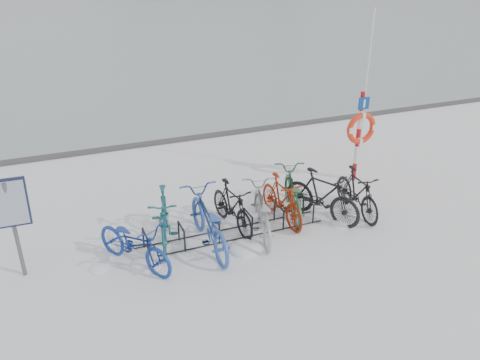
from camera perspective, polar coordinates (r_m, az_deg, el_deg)
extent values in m
plane|color=white|center=(9.83, -0.96, -6.68)|extent=(900.00, 900.00, 0.00)
cube|color=#3F3F42|center=(14.93, -9.25, 4.64)|extent=(400.00, 0.25, 0.10)
cylinder|color=black|center=(9.13, -11.14, -8.29)|extent=(0.04, 0.04, 0.44)
cylinder|color=black|center=(9.50, -11.70, -6.92)|extent=(0.04, 0.04, 0.44)
cylinder|color=black|center=(9.20, -11.54, -6.43)|extent=(0.04, 0.44, 0.04)
cylinder|color=black|center=(9.26, -6.76, -7.46)|extent=(0.04, 0.04, 0.44)
cylinder|color=black|center=(9.62, -7.49, -6.14)|extent=(0.04, 0.04, 0.44)
cylinder|color=black|center=(9.32, -7.20, -5.64)|extent=(0.04, 0.44, 0.04)
cylinder|color=black|center=(9.43, -2.53, -6.61)|extent=(0.04, 0.04, 0.44)
cylinder|color=black|center=(9.79, -3.41, -5.36)|extent=(0.04, 0.04, 0.44)
cylinder|color=black|center=(9.50, -3.01, -4.84)|extent=(0.04, 0.44, 0.04)
cylinder|color=black|center=(9.66, 1.51, -5.77)|extent=(0.04, 0.04, 0.44)
cylinder|color=black|center=(10.01, 0.50, -4.58)|extent=(0.04, 0.04, 0.44)
cylinder|color=black|center=(9.72, 1.00, -4.05)|extent=(0.04, 0.44, 0.04)
cylinder|color=black|center=(9.93, 5.33, -4.95)|extent=(0.04, 0.04, 0.44)
cylinder|color=black|center=(10.27, 4.22, -3.82)|extent=(0.04, 0.04, 0.44)
cylinder|color=black|center=(10.00, 4.81, -3.28)|extent=(0.04, 0.44, 0.04)
cylinder|color=black|center=(10.25, 8.93, -4.15)|extent=(0.04, 0.04, 0.44)
cylinder|color=black|center=(10.58, 7.72, -3.09)|extent=(0.04, 0.04, 0.44)
cylinder|color=black|center=(10.31, 8.39, -2.54)|extent=(0.04, 0.44, 0.04)
cylinder|color=black|center=(9.64, -0.48, -7.21)|extent=(4.00, 0.03, 0.03)
cylinder|color=black|center=(9.99, -1.42, -5.96)|extent=(4.00, 0.03, 0.03)
cylinder|color=#595B5E|center=(9.07, -25.74, -5.60)|extent=(0.07, 0.07, 1.85)
cube|color=black|center=(8.79, -26.42, -2.51)|extent=(0.64, 0.26, 0.84)
cube|color=#8C99AD|center=(8.75, -26.42, -2.62)|extent=(0.58, 0.19, 0.74)
cylinder|color=#B10E14|center=(12.52, 13.74, 1.05)|extent=(0.11, 0.11, 0.47)
cylinder|color=silver|center=(12.34, 13.96, 3.03)|extent=(0.11, 0.11, 0.47)
cylinder|color=#B10E14|center=(12.18, 14.18, 5.06)|extent=(0.11, 0.11, 0.47)
cylinder|color=silver|center=(12.03, 14.42, 7.15)|extent=(0.11, 0.11, 0.47)
cylinder|color=#B10E14|center=(11.91, 14.66, 9.28)|extent=(0.11, 0.11, 0.47)
torus|color=red|center=(12.03, 14.56, 6.11)|extent=(0.82, 0.14, 0.82)
cube|color=navy|center=(11.85, 14.86, 9.03)|extent=(0.30, 0.03, 0.30)
cylinder|color=silver|center=(12.00, 14.94, 9.48)|extent=(0.04, 0.04, 4.24)
imported|color=navy|center=(8.90, -12.79, -7.32)|extent=(1.55, 1.95, 0.99)
imported|color=#17525D|center=(9.43, -9.26, -4.49)|extent=(0.99, 1.98, 1.14)
imported|color=#2F53A4|center=(9.21, -3.95, -4.90)|extent=(0.79, 2.21, 1.16)
imported|color=black|center=(9.87, -0.98, -3.06)|extent=(0.70, 1.77, 1.04)
imported|color=#999BA0|center=(9.66, 2.67, -3.68)|extent=(1.23, 2.13, 1.06)
imported|color=maroon|center=(10.18, 5.11, -2.25)|extent=(0.58, 1.75, 1.03)
imported|color=#2B5F3C|center=(10.48, 6.39, -1.44)|extent=(1.29, 2.11, 1.04)
imported|color=black|center=(10.35, 9.99, -1.74)|extent=(1.32, 1.94, 1.14)
imported|color=black|center=(10.75, 14.10, -1.34)|extent=(0.61, 1.78, 1.05)
ellipsoid|color=white|center=(11.23, 11.54, -2.91)|extent=(0.48, 0.48, 0.17)
ellipsoid|color=white|center=(10.44, 2.26, -4.64)|extent=(0.39, 0.39, 0.14)
ellipsoid|color=white|center=(10.42, 12.16, -5.32)|extent=(0.47, 0.47, 0.16)
ellipsoid|color=white|center=(9.10, -11.29, -10.09)|extent=(0.61, 0.61, 0.21)
ellipsoid|color=white|center=(9.20, -16.79, -10.35)|extent=(0.36, 0.36, 0.13)
ellipsoid|color=white|center=(10.67, 5.15, -4.05)|extent=(0.50, 0.50, 0.17)
ellipsoid|color=white|center=(9.36, 0.64, -8.44)|extent=(0.69, 0.69, 0.24)
ellipsoid|color=white|center=(10.14, -6.57, -5.79)|extent=(0.37, 0.37, 0.13)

